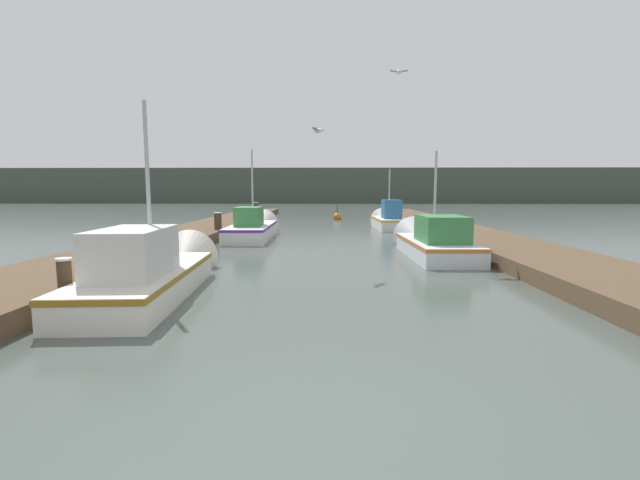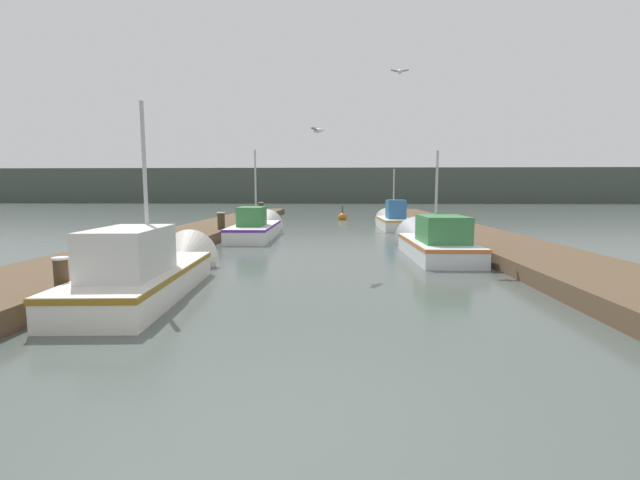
{
  "view_description": "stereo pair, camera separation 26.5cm",
  "coord_description": "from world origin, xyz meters",
  "px_view_note": "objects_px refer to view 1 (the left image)",
  "views": [
    {
      "loc": [
        0.0,
        -3.42,
        2.15
      ],
      "look_at": [
        -0.23,
        9.2,
        0.66
      ],
      "focal_mm": 24.0,
      "sensor_mm": 36.0,
      "label": 1
    },
    {
      "loc": [
        0.27,
        -3.41,
        2.15
      ],
      "look_at": [
        -0.23,
        9.2,
        0.66
      ],
      "focal_mm": 24.0,
      "sensor_mm": 36.0,
      "label": 2
    }
  ],
  "objects_px": {
    "fishing_boat_2": "(255,227)",
    "seagull_lead": "(318,131)",
    "seagull_1": "(399,72)",
    "fishing_boat_1": "(430,241)",
    "fishing_boat_3": "(388,220)",
    "mooring_piling_2": "(218,225)",
    "mooring_piling_1": "(65,286)",
    "fishing_boat_0": "(157,269)",
    "channel_buoy": "(337,217)",
    "mooring_piling_0": "(256,212)"
  },
  "relations": [
    {
      "from": "fishing_boat_0",
      "to": "channel_buoy",
      "type": "height_order",
      "value": "fishing_boat_0"
    },
    {
      "from": "fishing_boat_1",
      "to": "mooring_piling_0",
      "type": "xyz_separation_m",
      "value": [
        -8.12,
        13.52,
        0.24
      ]
    },
    {
      "from": "fishing_boat_0",
      "to": "fishing_boat_1",
      "type": "relative_size",
      "value": 1.06
    },
    {
      "from": "channel_buoy",
      "to": "seagull_lead",
      "type": "relative_size",
      "value": 2.05
    },
    {
      "from": "channel_buoy",
      "to": "seagull_lead",
      "type": "distance_m",
      "value": 19.33
    },
    {
      "from": "mooring_piling_0",
      "to": "channel_buoy",
      "type": "xyz_separation_m",
      "value": [
        5.35,
        3.01,
        -0.5
      ]
    },
    {
      "from": "fishing_boat_2",
      "to": "fishing_boat_3",
      "type": "distance_m",
      "value": 8.13
    },
    {
      "from": "fishing_boat_0",
      "to": "channel_buoy",
      "type": "xyz_separation_m",
      "value": [
        4.32,
        21.84,
        -0.28
      ]
    },
    {
      "from": "mooring_piling_2",
      "to": "fishing_boat_1",
      "type": "bearing_deg",
      "value": -27.8
    },
    {
      "from": "seagull_lead",
      "to": "seagull_1",
      "type": "xyz_separation_m",
      "value": [
        2.44,
        1.89,
        2.01
      ]
    },
    {
      "from": "fishing_boat_2",
      "to": "seagull_1",
      "type": "relative_size",
      "value": 11.88
    },
    {
      "from": "seagull_lead",
      "to": "fishing_boat_0",
      "type": "bearing_deg",
      "value": -22.1
    },
    {
      "from": "mooring_piling_0",
      "to": "fishing_boat_1",
      "type": "bearing_deg",
      "value": -59.03
    },
    {
      "from": "mooring_piling_2",
      "to": "seagull_lead",
      "type": "relative_size",
      "value": 2.14
    },
    {
      "from": "fishing_boat_1",
      "to": "fishing_boat_3",
      "type": "height_order",
      "value": "fishing_boat_1"
    },
    {
      "from": "mooring_piling_2",
      "to": "fishing_boat_3",
      "type": "bearing_deg",
      "value": 33.63
    },
    {
      "from": "fishing_boat_0",
      "to": "channel_buoy",
      "type": "bearing_deg",
      "value": 75.18
    },
    {
      "from": "mooring_piling_0",
      "to": "fishing_boat_0",
      "type": "bearing_deg",
      "value": -86.88
    },
    {
      "from": "fishing_boat_0",
      "to": "fishing_boat_3",
      "type": "bearing_deg",
      "value": 61.39
    },
    {
      "from": "mooring_piling_2",
      "to": "channel_buoy",
      "type": "height_order",
      "value": "mooring_piling_2"
    },
    {
      "from": "fishing_boat_1",
      "to": "seagull_lead",
      "type": "xyz_separation_m",
      "value": [
        -3.69,
        -2.44,
        3.3
      ]
    },
    {
      "from": "fishing_boat_0",
      "to": "mooring_piling_1",
      "type": "xyz_separation_m",
      "value": [
        -0.87,
        -1.8,
        0.05
      ]
    },
    {
      "from": "fishing_boat_1",
      "to": "seagull_lead",
      "type": "height_order",
      "value": "seagull_lead"
    },
    {
      "from": "seagull_1",
      "to": "fishing_boat_1",
      "type": "bearing_deg",
      "value": 25.42
    },
    {
      "from": "fishing_boat_1",
      "to": "mooring_piling_2",
      "type": "bearing_deg",
      "value": 150.86
    },
    {
      "from": "seagull_lead",
      "to": "fishing_boat_2",
      "type": "bearing_deg",
      "value": -130.44
    },
    {
      "from": "fishing_boat_3",
      "to": "mooring_piling_2",
      "type": "bearing_deg",
      "value": -148.07
    },
    {
      "from": "fishing_boat_0",
      "to": "mooring_piling_0",
      "type": "height_order",
      "value": "fishing_boat_0"
    },
    {
      "from": "seagull_1",
      "to": "mooring_piling_1",
      "type": "bearing_deg",
      "value": -133.82
    },
    {
      "from": "fishing_boat_3",
      "to": "mooring_piling_1",
      "type": "distance_m",
      "value": 18.69
    },
    {
      "from": "mooring_piling_1",
      "to": "seagull_lead",
      "type": "distance_m",
      "value": 7.1
    },
    {
      "from": "mooring_piling_1",
      "to": "seagull_1",
      "type": "relative_size",
      "value": 1.79
    },
    {
      "from": "fishing_boat_1",
      "to": "mooring_piling_2",
      "type": "relative_size",
      "value": 4.76
    },
    {
      "from": "mooring_piling_0",
      "to": "seagull_1",
      "type": "xyz_separation_m",
      "value": [
        6.86,
        -14.07,
        5.07
      ]
    },
    {
      "from": "fishing_boat_0",
      "to": "mooring_piling_1",
      "type": "height_order",
      "value": "fishing_boat_0"
    },
    {
      "from": "fishing_boat_3",
      "to": "seagull_lead",
      "type": "xyz_separation_m",
      "value": [
        -3.66,
        -12.27,
        3.28
      ]
    },
    {
      "from": "fishing_boat_3",
      "to": "seagull_lead",
      "type": "height_order",
      "value": "seagull_lead"
    },
    {
      "from": "mooring_piling_1",
      "to": "seagull_1",
      "type": "height_order",
      "value": "seagull_1"
    },
    {
      "from": "fishing_boat_2",
      "to": "mooring_piling_1",
      "type": "xyz_separation_m",
      "value": [
        -1.16,
        -12.41,
        0.08
      ]
    },
    {
      "from": "fishing_boat_1",
      "to": "fishing_boat_0",
      "type": "bearing_deg",
      "value": -144.5
    },
    {
      "from": "fishing_boat_0",
      "to": "fishing_boat_3",
      "type": "relative_size",
      "value": 1.19
    },
    {
      "from": "fishing_boat_2",
      "to": "fishing_boat_1",
      "type": "bearing_deg",
      "value": -39.03
    },
    {
      "from": "fishing_boat_0",
      "to": "seagull_1",
      "type": "bearing_deg",
      "value": 35.59
    },
    {
      "from": "fishing_boat_3",
      "to": "seagull_1",
      "type": "relative_size",
      "value": 8.95
    },
    {
      "from": "fishing_boat_3",
      "to": "mooring_piling_2",
      "type": "distance_m",
      "value": 9.87
    },
    {
      "from": "fishing_boat_2",
      "to": "seagull_lead",
      "type": "relative_size",
      "value": 12.12
    },
    {
      "from": "fishing_boat_2",
      "to": "seagull_lead",
      "type": "distance_m",
      "value": 8.97
    },
    {
      "from": "mooring_piling_1",
      "to": "seagull_lead",
      "type": "height_order",
      "value": "seagull_lead"
    },
    {
      "from": "fishing_boat_2",
      "to": "mooring_piling_2",
      "type": "relative_size",
      "value": 5.65
    },
    {
      "from": "fishing_boat_2",
      "to": "channel_buoy",
      "type": "height_order",
      "value": "fishing_boat_2"
    }
  ]
}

